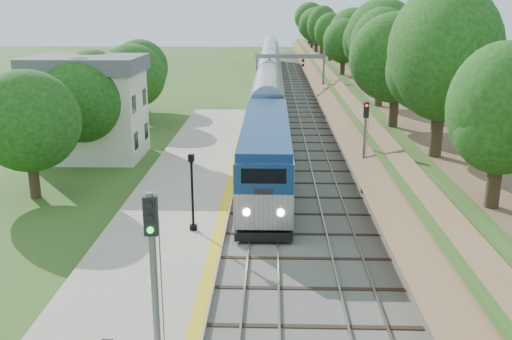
{
  "coord_description": "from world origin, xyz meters",
  "views": [
    {
      "loc": [
        0.39,
        -13.93,
        11.68
      ],
      "look_at": [
        -0.5,
        16.89,
        2.8
      ],
      "focal_mm": 40.0,
      "sensor_mm": 36.0,
      "label": 1
    }
  ],
  "objects_px": {
    "signal_platform": "(154,277)",
    "signal_farside": "(365,138)",
    "signal_gantry": "(290,66)",
    "train": "(270,80)",
    "lamppost_far": "(192,197)",
    "station_building": "(89,107)"
  },
  "relations": [
    {
      "from": "station_building",
      "to": "signal_gantry",
      "type": "height_order",
      "value": "station_building"
    },
    {
      "from": "station_building",
      "to": "train",
      "type": "relative_size",
      "value": 0.09
    },
    {
      "from": "signal_farside",
      "to": "lamppost_far",
      "type": "bearing_deg",
      "value": -143.82
    },
    {
      "from": "signal_gantry",
      "to": "signal_farside",
      "type": "relative_size",
      "value": 1.41
    },
    {
      "from": "lamppost_far",
      "to": "signal_platform",
      "type": "bearing_deg",
      "value": -86.55
    },
    {
      "from": "train",
      "to": "lamppost_far",
      "type": "bearing_deg",
      "value": -94.4
    },
    {
      "from": "lamppost_far",
      "to": "signal_farside",
      "type": "distance_m",
      "value": 12.36
    },
    {
      "from": "station_building",
      "to": "lamppost_far",
      "type": "relative_size",
      "value": 2.1
    },
    {
      "from": "signal_farside",
      "to": "train",
      "type": "bearing_deg",
      "value": 98.64
    },
    {
      "from": "train",
      "to": "signal_platform",
      "type": "distance_m",
      "value": 61.45
    },
    {
      "from": "lamppost_far",
      "to": "signal_platform",
      "type": "distance_m",
      "value": 13.48
    },
    {
      "from": "signal_farside",
      "to": "signal_platform",
      "type": "bearing_deg",
      "value": -113.91
    },
    {
      "from": "station_building",
      "to": "signal_gantry",
      "type": "xyz_separation_m",
      "value": [
        16.47,
        24.99,
        0.73
      ]
    },
    {
      "from": "signal_gantry",
      "to": "signal_platform",
      "type": "height_order",
      "value": "signal_platform"
    },
    {
      "from": "station_building",
      "to": "signal_gantry",
      "type": "bearing_deg",
      "value": 56.62
    },
    {
      "from": "signal_platform",
      "to": "signal_farside",
      "type": "xyz_separation_m",
      "value": [
        9.1,
        20.53,
        -0.6
      ]
    },
    {
      "from": "signal_gantry",
      "to": "train",
      "type": "bearing_deg",
      "value": 109.67
    },
    {
      "from": "station_building",
      "to": "train",
      "type": "bearing_deg",
      "value": 66.31
    },
    {
      "from": "signal_gantry",
      "to": "train",
      "type": "xyz_separation_m",
      "value": [
        -2.47,
        6.91,
        -2.53
      ]
    },
    {
      "from": "station_building",
      "to": "lamppost_far",
      "type": "distance_m",
      "value": 19.25
    },
    {
      "from": "signal_gantry",
      "to": "lamppost_far",
      "type": "distance_m",
      "value": 41.69
    },
    {
      "from": "signal_gantry",
      "to": "signal_farside",
      "type": "xyz_separation_m",
      "value": [
        3.73,
        -33.91,
        -1.06
      ]
    }
  ]
}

